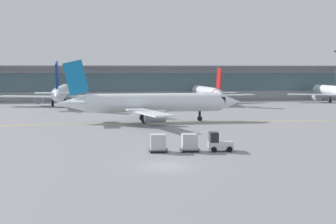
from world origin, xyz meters
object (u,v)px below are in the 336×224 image
gate_airplane_3 (335,91)px  baggage_tug (218,143)px  gate_airplane_2 (206,92)px  cargo_dolly_trailing (158,142)px  cargo_dolly_lead (189,142)px  gate_airplane_1 (62,93)px  taxiing_regional_jet (151,103)px

gate_airplane_3 → baggage_tug: 82.83m
gate_airplane_2 → cargo_dolly_trailing: size_ratio=12.74×
gate_airplane_2 → gate_airplane_3: 34.31m
baggage_tug → cargo_dolly_lead: baggage_tug is taller
cargo_dolly_trailing → baggage_tug: bearing=-0.0°
gate_airplane_3 → gate_airplane_2: bearing=88.8°
gate_airplane_1 → cargo_dolly_trailing: size_ratio=14.61×
gate_airplane_3 → cargo_dolly_trailing: size_ratio=13.03×
cargo_dolly_lead → taxiing_regional_jet: bearing=95.4°
cargo_dolly_trailing → taxiing_regional_jet: bearing=88.6°
gate_airplane_3 → gate_airplane_1: bearing=92.8°
cargo_dolly_lead → cargo_dolly_trailing: 3.39m
gate_airplane_2 → taxiing_regional_jet: 43.76m
gate_airplane_3 → cargo_dolly_lead: bearing=143.3°
gate_airplane_2 → taxiing_regional_jet: bearing=152.4°
gate_airplane_2 → cargo_dolly_trailing: 71.16m
taxiing_regional_jet → cargo_dolly_trailing: taxiing_regional_jet is taller
gate_airplane_3 → baggage_tug: gate_airplane_3 is taller
gate_airplane_1 → cargo_dolly_trailing: bearing=-166.8°
gate_airplane_3 → taxiing_regional_jet: size_ratio=0.90×
gate_airplane_2 → gate_airplane_3: bearing=-94.8°
taxiing_regional_jet → gate_airplane_2: bearing=64.9°
taxiing_regional_jet → cargo_dolly_trailing: size_ratio=14.49×
gate_airplane_3 → baggage_tug: size_ratio=10.61×
baggage_tug → cargo_dolly_trailing: bearing=180.0°
taxiing_regional_jet → cargo_dolly_lead: 28.64m
gate_airplane_2 → cargo_dolly_lead: gate_airplane_2 is taller
cargo_dolly_lead → gate_airplane_3: bearing=55.6°
taxiing_regional_jet → baggage_tug: size_ratio=11.79×
taxiing_regional_jet → cargo_dolly_lead: (1.68, -28.51, -2.05)m
cargo_dolly_trailing → gate_airplane_2: bearing=76.3°
gate_airplane_1 → baggage_tug: size_ratio=11.89×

